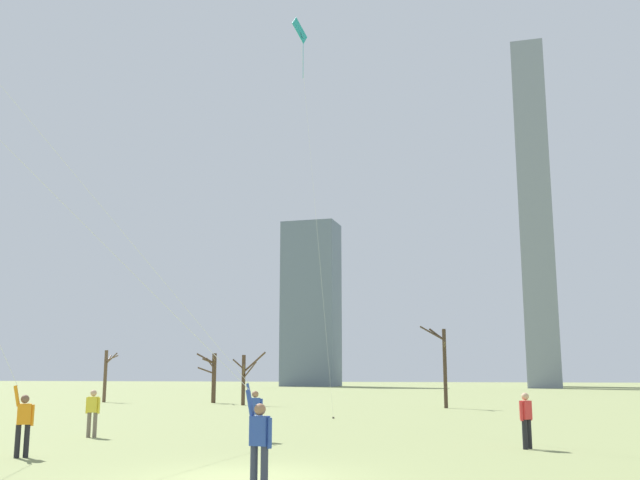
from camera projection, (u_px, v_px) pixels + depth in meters
The scene contains 13 objects.
ground_plane at pixel (244, 477), 15.45m from camera, with size 400.00×400.00×0.00m, color #848E56.
kite_flyer_midfield_right_purple at pixel (179, 317), 23.41m from camera, with size 11.96×9.86×18.29m.
kite_flyer_far_back_red at pixel (158, 328), 14.04m from camera, with size 8.95×1.80×10.00m.
bystander_strolling_midfield at pixel (526, 417), 21.39m from camera, with size 0.36×0.43×1.62m.
bystander_far_off_by_trees at pixel (93, 411), 25.32m from camera, with size 0.50×0.26×1.62m.
distant_kite_drifting_right_teal at pixel (302, 55), 33.30m from camera, with size 0.37×7.09×18.27m.
bare_tree_right_of_center at pixel (213, 375), 56.14m from camera, with size 2.06×1.88×3.80m.
bare_tree_center at pixel (106, 373), 57.68m from camera, with size 1.78×1.97×4.06m.
bare_tree_leftmost at pixel (444, 363), 47.59m from camera, with size 1.79×1.53×5.33m.
bare_tree_far_right_edge at pixel (245, 376), 51.85m from camera, with size 2.54×1.60×3.76m.
skyline_tall_tower at pixel (535, 210), 121.51m from camera, with size 5.32×5.46×58.55m.
skyline_short_annex at pixel (311, 303), 137.40m from camera, with size 10.13×7.30×30.82m.
skyline_squat_block at pixel (537, 250), 136.13m from camera, with size 5.47×11.18×57.18m.
Camera 1 is at (5.93, -15.07, 2.15)m, focal length 40.79 mm.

